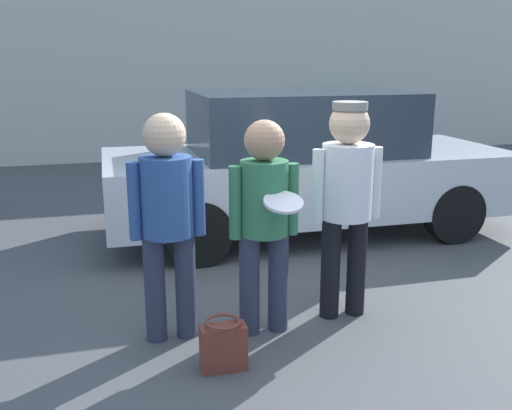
# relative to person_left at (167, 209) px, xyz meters

# --- Properties ---
(ground_plane) EXTENTS (56.00, 56.00, 0.00)m
(ground_plane) POSITION_rel_person_left_xyz_m (0.88, 0.04, -0.97)
(ground_plane) COLOR #4C4C4F
(storefront_building) EXTENTS (24.00, 0.22, 4.15)m
(storefront_building) POSITION_rel_person_left_xyz_m (0.88, 7.68, 1.13)
(storefront_building) COLOR silver
(storefront_building) RESTS_ON ground
(person_left) EXTENTS (0.53, 0.36, 1.64)m
(person_left) POSITION_rel_person_left_xyz_m (0.00, 0.00, 0.00)
(person_left) COLOR #2D3347
(person_left) RESTS_ON ground
(person_middle_with_frisbee) EXTENTS (0.51, 0.55, 1.58)m
(person_middle_with_frisbee) POSITION_rel_person_left_xyz_m (0.68, -0.08, -0.04)
(person_middle_with_frisbee) COLOR #2D3347
(person_middle_with_frisbee) RESTS_ON ground
(person_right) EXTENTS (0.56, 0.39, 1.68)m
(person_right) POSITION_rel_person_left_xyz_m (1.36, 0.04, 0.05)
(person_right) COLOR black
(person_right) RESTS_ON ground
(parked_car_near) EXTENTS (4.59, 1.86, 1.63)m
(parked_car_near) POSITION_rel_person_left_xyz_m (1.83, 2.26, -0.17)
(parked_car_near) COLOR silver
(parked_car_near) RESTS_ON ground
(shrub) EXTENTS (1.33, 1.33, 1.33)m
(shrub) POSITION_rel_person_left_xyz_m (4.35, 6.82, -0.31)
(shrub) COLOR #285B2D
(shrub) RESTS_ON ground
(handbag) EXTENTS (0.30, 0.23, 0.35)m
(handbag) POSITION_rel_person_left_xyz_m (0.28, -0.53, -0.80)
(handbag) COLOR brown
(handbag) RESTS_ON ground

